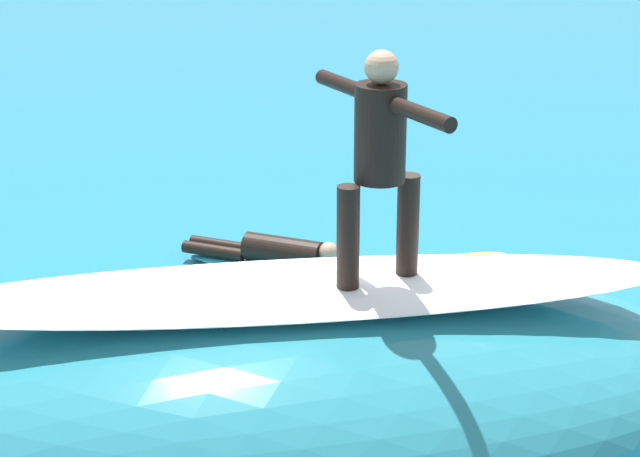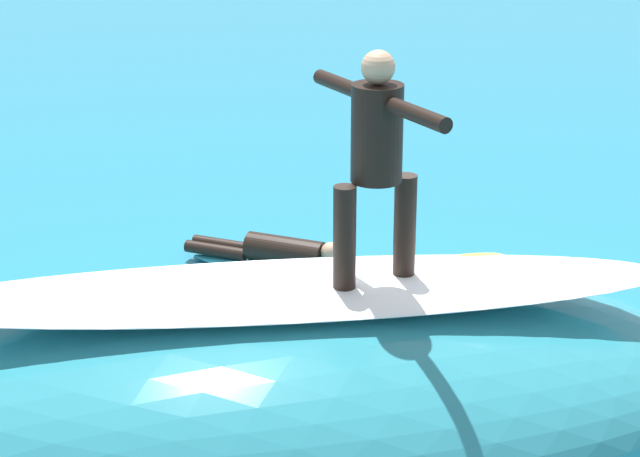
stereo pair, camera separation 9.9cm
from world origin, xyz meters
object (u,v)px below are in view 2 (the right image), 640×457
at_px(surfboard_riding, 374,286).
at_px(surfer_riding, 377,151).
at_px(surfer_paddling, 273,250).
at_px(surfboard_paddling, 285,268).

height_order(surfboard_riding, surfer_riding, surfer_riding).
xyz_separation_m(surfer_riding, surfer_paddling, (0.68, -4.07, -2.28)).
bearing_deg(surfboard_paddling, surfer_riding, -56.99).
bearing_deg(surfer_paddling, surfboard_riding, -55.45).
height_order(surfboard_riding, surfer_paddling, surfboard_riding).
bearing_deg(surfboard_paddling, surfboard_riding, -56.99).
relative_size(surfer_riding, surfer_paddling, 0.95).
bearing_deg(surfer_paddling, surfer_riding, -55.45).
bearing_deg(surfboard_riding, surfboard_paddling, -109.31).
bearing_deg(surfer_paddling, surfboard_paddling, 0.00).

